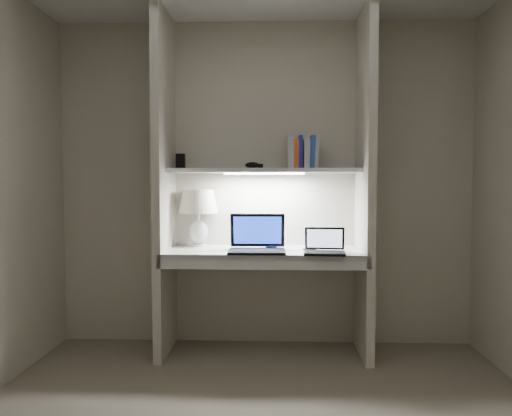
{
  "coord_description": "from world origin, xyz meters",
  "views": [
    {
      "loc": [
        0.08,
        -2.4,
        1.27
      ],
      "look_at": [
        -0.05,
        1.05,
        1.08
      ],
      "focal_mm": 35.0,
      "sensor_mm": 36.0,
      "label": 1
    }
  ],
  "objects_px": {
    "laptop_netbook": "(325,248)",
    "table_lamp": "(198,208)",
    "laptop_main": "(257,243)",
    "book_row": "(303,153)",
    "speaker": "(274,237)"
  },
  "relations": [
    {
      "from": "table_lamp",
      "to": "speaker",
      "type": "relative_size",
      "value": 2.92
    },
    {
      "from": "table_lamp",
      "to": "laptop_main",
      "type": "relative_size",
      "value": 1.09
    },
    {
      "from": "laptop_main",
      "to": "speaker",
      "type": "xyz_separation_m",
      "value": [
        0.12,
        0.26,
        0.02
      ]
    },
    {
      "from": "laptop_main",
      "to": "table_lamp",
      "type": "bearing_deg",
      "value": 150.58
    },
    {
      "from": "laptop_netbook",
      "to": "book_row",
      "type": "xyz_separation_m",
      "value": [
        -0.14,
        0.33,
        0.67
      ]
    },
    {
      "from": "laptop_netbook",
      "to": "laptop_main",
      "type": "bearing_deg",
      "value": 173.76
    },
    {
      "from": "speaker",
      "to": "book_row",
      "type": "bearing_deg",
      "value": -29.93
    },
    {
      "from": "table_lamp",
      "to": "laptop_main",
      "type": "bearing_deg",
      "value": -28.67
    },
    {
      "from": "speaker",
      "to": "laptop_main",
      "type": "bearing_deg",
      "value": -136.31
    },
    {
      "from": "table_lamp",
      "to": "laptop_netbook",
      "type": "xyz_separation_m",
      "value": [
        0.93,
        -0.35,
        -0.25
      ]
    },
    {
      "from": "table_lamp",
      "to": "laptop_netbook",
      "type": "height_order",
      "value": "table_lamp"
    },
    {
      "from": "laptop_main",
      "to": "laptop_netbook",
      "type": "xyz_separation_m",
      "value": [
        0.47,
        -0.1,
        -0.02
      ]
    },
    {
      "from": "laptop_netbook",
      "to": "table_lamp",
      "type": "bearing_deg",
      "value": 164.79
    },
    {
      "from": "book_row",
      "to": "speaker",
      "type": "bearing_deg",
      "value": 171.88
    },
    {
      "from": "speaker",
      "to": "book_row",
      "type": "distance_m",
      "value": 0.67
    }
  ]
}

